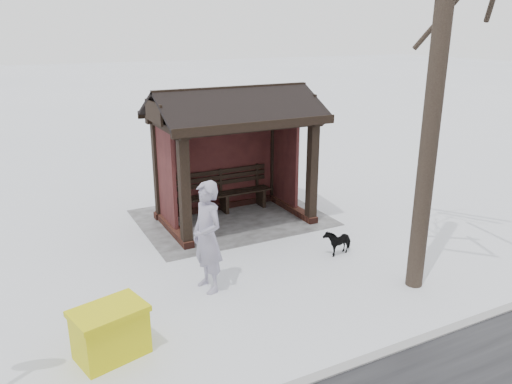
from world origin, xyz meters
The scene contains 7 objects.
ground centered at (0.00, 0.00, 0.00)m, with size 120.00×120.00×0.00m, color silver.
kerb centered at (0.00, 5.50, 0.01)m, with size 120.00×0.15×0.06m, color gray.
trampled_patch centered at (0.00, -0.20, 0.01)m, with size 4.20×3.20×0.02m, color gray.
bus_shelter centered at (0.00, -0.16, 2.17)m, with size 3.60×2.40×3.09m.
pedestrian centered at (1.75, 2.70, 0.96)m, with size 0.70×0.46×1.92m, color #8F89A1.
dog centered at (-1.07, 2.53, 0.26)m, with size 0.28×0.61×0.51m, color black.
grit_bin centered at (3.62, 3.82, 0.37)m, with size 1.08×0.87×0.73m.
Camera 1 is at (4.51, 9.88, 4.26)m, focal length 35.00 mm.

